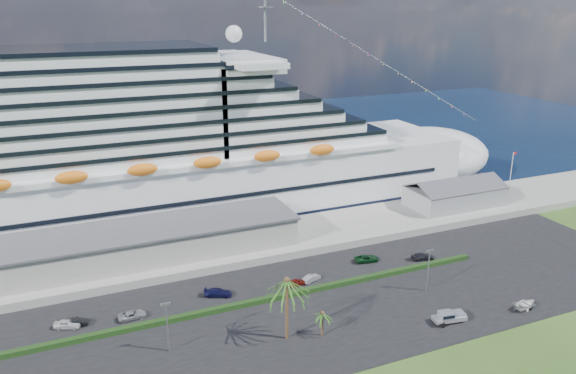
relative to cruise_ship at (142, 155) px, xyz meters
name	(u,v)px	position (x,y,z in m)	size (l,w,h in m)	color
ground	(354,338)	(21.53, -64.00, -16.69)	(420.00, 420.00, 0.00)	#264316
asphalt_lot	(323,305)	(21.53, -53.00, -16.63)	(140.00, 38.00, 0.12)	black
wharf	(265,240)	(21.53, -24.00, -15.79)	(240.00, 20.00, 1.80)	gray
water	(176,150)	(21.53, 66.00, -16.68)	(420.00, 160.00, 0.02)	black
cruise_ship	(142,155)	(0.00, 0.00, 0.00)	(191.00, 38.00, 54.00)	silver
terminal_building	(149,241)	(-3.47, -24.00, -11.68)	(61.00, 15.00, 6.30)	gray
port_shed	(455,195)	(73.53, -24.00, -12.30)	(24.00, 12.31, 7.37)	gray
flagpole	(511,172)	(91.57, -24.00, -8.43)	(1.08, 0.16, 12.00)	silver
hedge	(271,298)	(13.53, -48.00, -16.12)	(88.00, 1.10, 0.90)	black
lamp_post_left	(167,321)	(-6.47, -56.00, -11.35)	(1.60, 0.35, 8.27)	gray
lamp_post_right	(429,265)	(41.53, -56.00, -11.35)	(1.60, 0.35, 8.27)	gray
palm_tall	(287,287)	(11.53, -60.00, -7.49)	(8.82, 8.82, 11.13)	#47301E
palm_short	(322,316)	(17.03, -61.50, -13.03)	(3.53, 3.53, 4.56)	#47301E
parked_car_0	(67,324)	(-20.54, -43.05, -15.85)	(1.72, 4.27, 1.45)	silver
parked_car_1	(77,322)	(-19.03, -42.84, -15.94)	(1.35, 3.86, 1.27)	black
parked_car_2	(132,315)	(-10.27, -44.30, -15.93)	(2.15, 4.67, 1.30)	#999BA1
parked_car_3	(218,292)	(5.28, -42.65, -15.84)	(2.06, 5.06, 1.47)	#11123C
parked_car_4	(297,282)	(20.15, -44.62, -15.93)	(1.53, 3.81, 1.30)	maroon
parked_car_5	(311,278)	(23.41, -44.24, -15.92)	(1.39, 4.00, 1.32)	#A1A2A8
parked_car_6	(367,259)	(37.59, -40.98, -15.88)	(2.32, 5.03, 1.40)	#0E3819
parked_car_7	(423,257)	(48.76, -44.78, -15.88)	(1.96, 4.81, 1.40)	black
pickup_truck	(449,316)	(38.26, -66.41, -15.47)	(6.00, 2.97, 2.02)	black
boat_trailer	(526,304)	(53.35, -68.24, -15.58)	(5.36, 3.82, 1.50)	gray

